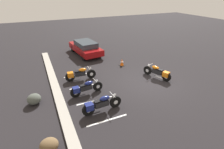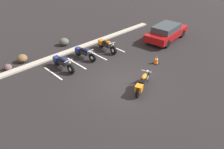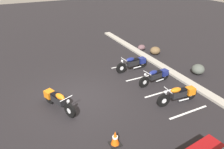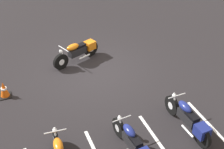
# 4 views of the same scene
# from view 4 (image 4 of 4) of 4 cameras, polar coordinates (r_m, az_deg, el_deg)

# --- Properties ---
(ground) EXTENTS (60.00, 60.00, 0.00)m
(ground) POSITION_cam_4_polar(r_m,az_deg,el_deg) (12.05, -3.18, 0.53)
(ground) COLOR black
(motorcycle_orange_featured) EXTENTS (2.05, 0.99, 0.85)m
(motorcycle_orange_featured) POSITION_cam_4_polar(r_m,az_deg,el_deg) (12.54, -6.16, 4.29)
(motorcycle_orange_featured) COLOR black
(motorcycle_orange_featured) RESTS_ON ground
(parked_bike_0) EXTENTS (0.60, 2.15, 0.85)m
(parked_bike_0) POSITION_cam_4_polar(r_m,az_deg,el_deg) (9.52, 13.88, -7.93)
(parked_bike_0) COLOR black
(parked_bike_0) RESTS_ON ground
(parked_bike_1) EXTENTS (0.59, 2.04, 0.80)m
(parked_bike_1) POSITION_cam_4_polar(r_m,az_deg,el_deg) (8.62, 3.93, -12.43)
(parked_bike_1) COLOR black
(parked_bike_1) RESTS_ON ground
(traffic_cone) EXTENTS (0.40, 0.40, 0.59)m
(traffic_cone) POSITION_cam_4_polar(r_m,az_deg,el_deg) (11.25, -19.15, -2.66)
(traffic_cone) COLOR black
(traffic_cone) RESTS_ON ground
(stall_line_0) EXTENTS (0.10, 2.10, 0.00)m
(stall_line_0) POSITION_cam_4_polar(r_m,az_deg,el_deg) (10.23, 17.02, -8.38)
(stall_line_0) COLOR white
(stall_line_0) RESTS_ON ground
(stall_line_1) EXTENTS (0.10, 2.10, 0.00)m
(stall_line_1) POSITION_cam_4_polar(r_m,az_deg,el_deg) (9.40, 8.00, -11.51)
(stall_line_1) COLOR white
(stall_line_1) RESTS_ON ground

